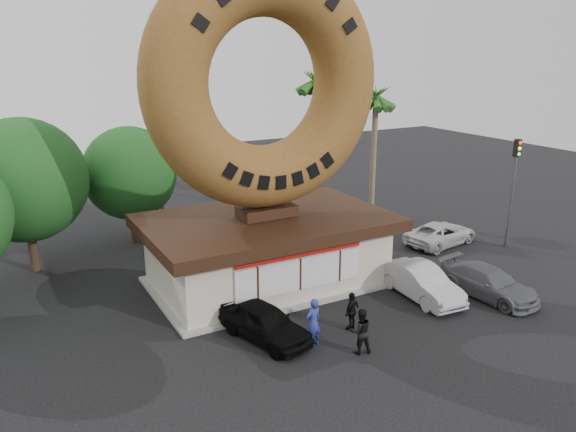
% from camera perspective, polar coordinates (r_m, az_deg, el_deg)
% --- Properties ---
extents(ground, '(90.00, 90.00, 0.00)m').
position_cam_1_polar(ground, '(22.27, 5.08, -12.15)').
color(ground, black).
rests_on(ground, ground).
extents(donut_shop, '(11.20, 7.20, 3.80)m').
position_cam_1_polar(donut_shop, '(26.26, -2.12, -3.25)').
color(donut_shop, beige).
rests_on(donut_shop, ground).
extents(giant_donut, '(10.95, 2.79, 10.95)m').
position_cam_1_polar(giant_donut, '(24.74, -2.32, 13.34)').
color(giant_donut, brown).
rests_on(giant_donut, donut_shop).
extents(tree_west, '(6.00, 6.00, 7.65)m').
position_cam_1_polar(tree_west, '(29.74, -25.27, 3.30)').
color(tree_west, '#473321').
rests_on(tree_west, ground).
extents(tree_mid, '(5.20, 5.20, 6.63)m').
position_cam_1_polar(tree_mid, '(32.56, -15.78, 4.20)').
color(tree_mid, '#473321').
rests_on(tree_mid, ground).
extents(palm_near, '(2.60, 2.60, 9.75)m').
position_cam_1_polar(palm_near, '(35.42, 2.85, 12.95)').
color(palm_near, '#726651').
rests_on(palm_near, ground).
extents(palm_far, '(2.60, 2.60, 8.75)m').
position_cam_1_polar(palm_far, '(36.25, 8.92, 11.39)').
color(palm_far, '#726651').
rests_on(palm_far, ground).
extents(street_lamp, '(2.11, 0.20, 8.00)m').
position_cam_1_polar(street_lamp, '(33.95, -12.72, 5.71)').
color(street_lamp, '#59595E').
rests_on(street_lamp, ground).
extents(traffic_signal, '(0.30, 0.38, 6.07)m').
position_cam_1_polar(traffic_signal, '(32.84, 21.94, 3.44)').
color(traffic_signal, '#59595E').
rests_on(traffic_signal, ground).
extents(person_left, '(0.78, 0.60, 1.92)m').
position_cam_1_polar(person_left, '(21.18, 2.58, -10.76)').
color(person_left, navy).
rests_on(person_left, ground).
extents(person_center, '(1.01, 0.88, 1.75)m').
position_cam_1_polar(person_center, '(20.94, 7.37, -11.51)').
color(person_center, black).
rests_on(person_center, ground).
extents(person_right, '(1.00, 0.73, 1.58)m').
position_cam_1_polar(person_right, '(22.53, 6.50, -9.57)').
color(person_right, black).
rests_on(person_right, ground).
extents(car_black, '(2.70, 4.40, 1.40)m').
position_cam_1_polar(car_black, '(21.75, -2.38, -10.75)').
color(car_black, black).
rests_on(car_black, ground).
extents(car_silver, '(1.83, 4.57, 1.48)m').
position_cam_1_polar(car_silver, '(25.80, 13.38, -6.54)').
color(car_silver, '#A8A9AE').
rests_on(car_silver, ground).
extents(car_grey, '(2.43, 4.84, 1.35)m').
position_cam_1_polar(car_grey, '(26.76, 19.68, -6.38)').
color(car_grey, slate).
rests_on(car_grey, ground).
extents(car_white, '(4.88, 2.84, 1.28)m').
position_cam_1_polar(car_white, '(32.93, 15.26, -1.73)').
color(car_white, silver).
rests_on(car_white, ground).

